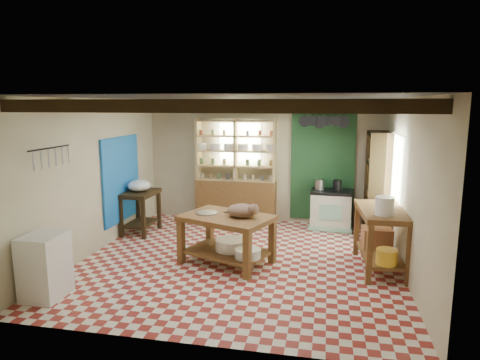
% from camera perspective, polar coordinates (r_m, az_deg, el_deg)
% --- Properties ---
extents(floor, '(5.00, 5.00, 0.02)m').
position_cam_1_polar(floor, '(7.05, -0.08, -10.76)').
color(floor, maroon).
rests_on(floor, ground).
extents(ceiling, '(5.00, 5.00, 0.02)m').
position_cam_1_polar(ceiling, '(6.59, -0.08, 10.96)').
color(ceiling, '#444449').
rests_on(ceiling, wall_back).
extents(wall_back, '(5.00, 0.04, 2.60)m').
position_cam_1_polar(wall_back, '(9.13, 3.09, 2.53)').
color(wall_back, beige).
rests_on(wall_back, floor).
extents(wall_front, '(5.00, 0.04, 2.60)m').
position_cam_1_polar(wall_front, '(4.34, -6.79, -6.05)').
color(wall_front, beige).
rests_on(wall_front, floor).
extents(wall_left, '(0.04, 5.00, 2.60)m').
position_cam_1_polar(wall_left, '(7.60, -18.87, 0.46)').
color(wall_left, beige).
rests_on(wall_left, floor).
extents(wall_right, '(0.04, 5.00, 2.60)m').
position_cam_1_polar(wall_right, '(6.67, 21.46, -0.99)').
color(wall_right, beige).
rests_on(wall_right, floor).
extents(ceiling_beams, '(5.00, 3.80, 0.15)m').
position_cam_1_polar(ceiling_beams, '(6.59, -0.08, 9.91)').
color(ceiling_beams, '#312311').
rests_on(ceiling_beams, ceiling).
extents(blue_wall_patch, '(0.04, 1.40, 1.60)m').
position_cam_1_polar(blue_wall_patch, '(8.40, -15.53, 0.13)').
color(blue_wall_patch, blue).
rests_on(blue_wall_patch, wall_left).
extents(green_wall_patch, '(1.30, 0.04, 2.30)m').
position_cam_1_polar(green_wall_patch, '(9.01, 10.95, 1.94)').
color(green_wall_patch, '#1D4825').
rests_on(green_wall_patch, wall_back).
extents(window_back, '(0.90, 0.02, 0.80)m').
position_cam_1_polar(window_back, '(9.16, -0.01, 5.09)').
color(window_back, beige).
rests_on(window_back, wall_back).
extents(window_right, '(0.02, 1.30, 1.20)m').
position_cam_1_polar(window_right, '(7.62, 20.11, 1.17)').
color(window_right, beige).
rests_on(window_right, wall_right).
extents(utensil_rail, '(0.06, 0.90, 0.28)m').
position_cam_1_polar(utensil_rail, '(6.51, -23.97, 2.86)').
color(utensil_rail, black).
rests_on(utensil_rail, wall_left).
extents(pot_rack, '(0.86, 0.12, 0.36)m').
position_cam_1_polar(pot_rack, '(8.51, 11.12, 7.75)').
color(pot_rack, black).
rests_on(pot_rack, ceiling).
extents(shelving_unit, '(1.70, 0.34, 2.20)m').
position_cam_1_polar(shelving_unit, '(9.07, -0.54, 1.22)').
color(shelving_unit, tan).
rests_on(shelving_unit, floor).
extents(tall_rack, '(0.40, 0.86, 2.00)m').
position_cam_1_polar(tall_rack, '(8.44, 17.83, -0.63)').
color(tall_rack, '#312311').
rests_on(tall_rack, floor).
extents(work_table, '(1.60, 1.33, 0.77)m').
position_cam_1_polar(work_table, '(6.84, -1.78, -7.92)').
color(work_table, brown).
rests_on(work_table, floor).
extents(stove, '(0.84, 0.59, 0.79)m').
position_cam_1_polar(stove, '(8.86, 12.05, -3.86)').
color(stove, beige).
rests_on(stove, floor).
extents(prep_table, '(0.59, 0.84, 0.84)m').
position_cam_1_polar(prep_table, '(8.59, -13.13, -4.20)').
color(prep_table, '#312311').
rests_on(prep_table, floor).
extents(white_cabinet, '(0.48, 0.57, 0.84)m').
position_cam_1_polar(white_cabinet, '(6.22, -24.58, -10.40)').
color(white_cabinet, white).
rests_on(white_cabinet, floor).
extents(right_counter, '(0.76, 1.37, 0.95)m').
position_cam_1_polar(right_counter, '(6.90, 18.26, -7.53)').
color(right_counter, brown).
rests_on(right_counter, floor).
extents(cat, '(0.52, 0.43, 0.21)m').
position_cam_1_polar(cat, '(6.61, 0.24, -4.11)').
color(cat, '#87664E').
rests_on(cat, work_table).
extents(steel_tray, '(0.45, 0.45, 0.02)m').
position_cam_1_polar(steel_tray, '(6.88, -4.46, -4.38)').
color(steel_tray, '#9B9CA2').
rests_on(steel_tray, work_table).
extents(basin_large, '(0.64, 0.64, 0.17)m').
position_cam_1_polar(basin_large, '(6.88, -1.19, -8.63)').
color(basin_large, white).
rests_on(basin_large, work_table).
extents(basin_small, '(0.51, 0.51, 0.14)m').
position_cam_1_polar(basin_small, '(6.56, 1.04, -9.73)').
color(basin_small, white).
rests_on(basin_small, work_table).
extents(kettle_left, '(0.19, 0.19, 0.21)m').
position_cam_1_polar(kettle_left, '(8.77, 10.54, -0.62)').
color(kettle_left, '#9B9CA2').
rests_on(kettle_left, stove).
extents(kettle_right, '(0.18, 0.18, 0.22)m').
position_cam_1_polar(kettle_right, '(8.75, 12.82, -0.69)').
color(kettle_right, black).
rests_on(kettle_right, stove).
extents(enamel_bowl, '(0.46, 0.46, 0.22)m').
position_cam_1_polar(enamel_bowl, '(8.48, -13.27, -0.73)').
color(enamel_bowl, white).
rests_on(enamel_bowl, prep_table).
extents(white_bucket, '(0.28, 0.28, 0.26)m').
position_cam_1_polar(white_bucket, '(6.40, 18.72, -3.30)').
color(white_bucket, white).
rests_on(white_bucket, right_counter).
extents(wicker_basket, '(0.47, 0.39, 0.31)m').
position_cam_1_polar(wicker_basket, '(7.20, 17.77, -7.31)').
color(wicker_basket, '#AB6D45').
rests_on(wicker_basket, right_counter).
extents(yellow_tub, '(0.32, 0.32, 0.22)m').
position_cam_1_polar(yellow_tub, '(6.52, 18.97, -9.65)').
color(yellow_tub, yellow).
rests_on(yellow_tub, right_counter).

